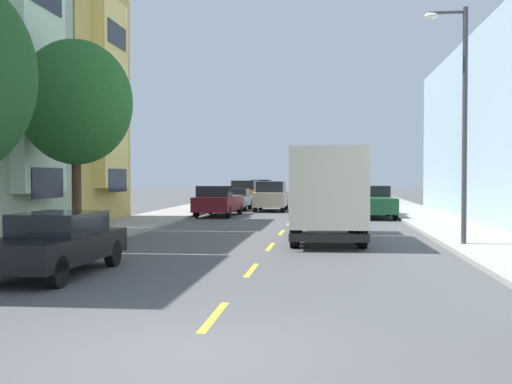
# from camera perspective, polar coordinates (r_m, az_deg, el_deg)

# --- Properties ---
(ground_plane) EXTENTS (160.00, 160.00, 0.00)m
(ground_plane) POSITION_cam_1_polar(r_m,az_deg,el_deg) (37.98, 3.79, -1.96)
(ground_plane) COLOR #4C4C4F
(sidewalk_left) EXTENTS (3.20, 120.00, 0.14)m
(sidewalk_left) POSITION_cam_1_polar(r_m,az_deg,el_deg) (37.02, -7.41, -1.95)
(sidewalk_left) COLOR #99968E
(sidewalk_left) RESTS_ON ground_plane
(sidewalk_right) EXTENTS (3.20, 120.00, 0.14)m
(sidewalk_right) POSITION_cam_1_polar(r_m,az_deg,el_deg) (36.32, 14.90, -2.05)
(sidewalk_right) COLOR #99968E
(sidewalk_right) RESTS_ON ground_plane
(lane_centerline_dashes) EXTENTS (0.14, 47.20, 0.01)m
(lane_centerline_dashes) POSITION_cam_1_polar(r_m,az_deg,el_deg) (32.50, 3.32, -2.53)
(lane_centerline_dashes) COLOR yellow
(lane_centerline_dashes) RESTS_ON ground_plane
(street_tree_second) EXTENTS (3.69, 3.69, 6.61)m
(street_tree_second) POSITION_cam_1_polar(r_m,az_deg,el_deg) (21.46, -16.16, 7.85)
(street_tree_second) COLOR #47331E
(street_tree_second) RESTS_ON sidewalk_left
(street_lamp) EXTENTS (1.35, 0.28, 7.42)m
(street_lamp) POSITION_cam_1_polar(r_m,az_deg,el_deg) (20.73, 18.19, 7.29)
(street_lamp) COLOR #38383D
(street_lamp) RESTS_ON sidewalk_right
(delivery_box_truck) EXTENTS (2.53, 7.52, 3.19)m
(delivery_box_truck) POSITION_cam_1_polar(r_m,az_deg,el_deg) (22.08, 6.51, 0.32)
(delivery_box_truck) COLOR beige
(delivery_box_truck) RESTS_ON ground_plane
(parked_pickup_forest) EXTENTS (2.02, 5.31, 1.73)m
(parked_pickup_forest) POSITION_cam_1_polar(r_m,az_deg,el_deg) (34.60, 10.80, -0.95)
(parked_pickup_forest) COLOR #194C28
(parked_pickup_forest) RESTS_ON ground_plane
(parked_suv_red) EXTENTS (2.00, 4.82, 1.93)m
(parked_suv_red) POSITION_cam_1_polar(r_m,az_deg,el_deg) (58.65, 0.50, 0.22)
(parked_suv_red) COLOR #AD1E1E
(parked_suv_red) RESTS_ON ground_plane
(parked_suv_orange) EXTENTS (2.07, 4.85, 1.93)m
(parked_suv_orange) POSITION_cam_1_polar(r_m,az_deg,el_deg) (48.00, -1.00, -0.06)
(parked_suv_orange) COLOR orange
(parked_suv_orange) RESTS_ON ground_plane
(parked_sedan_black) EXTENTS (1.93, 4.55, 1.43)m
(parked_sedan_black) POSITION_cam_1_polar(r_m,az_deg,el_deg) (15.07, -17.82, -4.41)
(parked_sedan_black) COLOR black
(parked_sedan_black) RESTS_ON ground_plane
(parked_hatchback_navy) EXTENTS (1.78, 4.02, 1.50)m
(parked_hatchback_navy) POSITION_cam_1_polar(r_m,az_deg,el_deg) (42.66, 9.74, -0.59)
(parked_hatchback_navy) COLOR navy
(parked_hatchback_navy) RESTS_ON ground_plane
(parked_pickup_teal) EXTENTS (2.10, 5.34, 1.73)m
(parked_pickup_teal) POSITION_cam_1_polar(r_m,az_deg,el_deg) (56.48, 9.16, -0.01)
(parked_pickup_teal) COLOR #195B60
(parked_pickup_teal) RESTS_ON ground_plane
(parked_pickup_burgundy) EXTENTS (2.16, 5.36, 1.73)m
(parked_pickup_burgundy) POSITION_cam_1_polar(r_m,az_deg,el_deg) (35.32, -3.47, -0.88)
(parked_pickup_burgundy) COLOR maroon
(parked_pickup_burgundy) RESTS_ON ground_plane
(parked_sedan_sky) EXTENTS (1.84, 4.52, 1.43)m
(parked_sedan_sky) POSITION_cam_1_polar(r_m,az_deg,el_deg) (41.43, -1.87, -0.64)
(parked_sedan_sky) COLOR #7A9EC6
(parked_sedan_sky) RESTS_ON ground_plane
(moving_champagne_sedan) EXTENTS (1.95, 4.80, 1.93)m
(moving_champagne_sedan) POSITION_cam_1_polar(r_m,az_deg,el_deg) (40.45, 1.40, -0.35)
(moving_champagne_sedan) COLOR tan
(moving_champagne_sedan) RESTS_ON ground_plane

